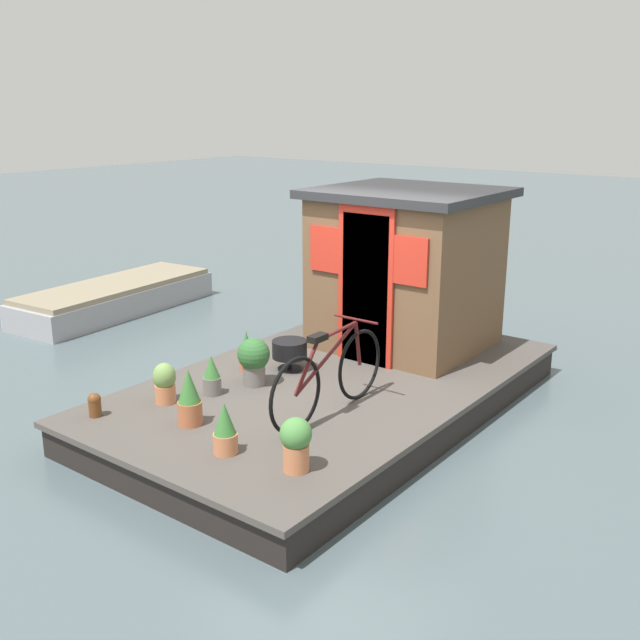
{
  "coord_description": "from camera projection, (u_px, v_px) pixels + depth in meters",
  "views": [
    {
      "loc": [
        -5.99,
        -4.42,
        3.19
      ],
      "look_at": [
        -0.2,
        0.0,
        1.07
      ],
      "focal_mm": 41.43,
      "sensor_mm": 36.0,
      "label": 1
    }
  ],
  "objects": [
    {
      "name": "houseboat_cabin",
      "position": [
        405.0,
        268.0,
        8.8
      ],
      "size": [
        1.88,
        2.02,
        1.9
      ],
      "color": "brown",
      "rests_on": "houseboat_deck"
    },
    {
      "name": "bicycle",
      "position": [
        329.0,
        375.0,
        6.91
      ],
      "size": [
        1.73,
        0.5,
        0.85
      ],
      "color": "black",
      "rests_on": "houseboat_deck"
    },
    {
      "name": "charcoal_grill",
      "position": [
        290.0,
        350.0,
        8.14
      ],
      "size": [
        0.39,
        0.39,
        0.34
      ],
      "color": "black",
      "rests_on": "houseboat_deck"
    },
    {
      "name": "potted_plant_basil",
      "position": [
        212.0,
        376.0,
        7.45
      ],
      "size": [
        0.19,
        0.19,
        0.41
      ],
      "color": "slate",
      "rests_on": "houseboat_deck"
    },
    {
      "name": "houseboat_deck",
      "position": [
        331.0,
        394.0,
        7.99
      ],
      "size": [
        5.19,
        3.04,
        0.37
      ],
      "color": "#4C4742",
      "rests_on": "ground_plane"
    },
    {
      "name": "potted_plant_thyme",
      "position": [
        225.0,
        429.0,
        6.18
      ],
      "size": [
        0.21,
        0.21,
        0.45
      ],
      "color": "#C6754C",
      "rests_on": "houseboat_deck"
    },
    {
      "name": "potted_plant_geranium",
      "position": [
        247.0,
        352.0,
        8.1
      ],
      "size": [
        0.16,
        0.16,
        0.46
      ],
      "color": "#B2603D",
      "rests_on": "houseboat_deck"
    },
    {
      "name": "mooring_bollard",
      "position": [
        95.0,
        404.0,
        6.94
      ],
      "size": [
        0.12,
        0.12,
        0.23
      ],
      "color": "brown",
      "rests_on": "houseboat_deck"
    },
    {
      "name": "potted_plant_lavender",
      "position": [
        254.0,
        359.0,
        7.68
      ],
      "size": [
        0.34,
        0.34,
        0.51
      ],
      "color": "slate",
      "rests_on": "houseboat_deck"
    },
    {
      "name": "ground_plane",
      "position": [
        331.0,
        410.0,
        8.04
      ],
      "size": [
        60.0,
        60.0,
        0.0
      ],
      "primitive_type": "plane",
      "color": "#4C5B60"
    },
    {
      "name": "dinghy_boat",
      "position": [
        115.0,
        297.0,
        11.82
      ],
      "size": [
        3.45,
        1.44,
        0.47
      ],
      "color": "#99999E",
      "rests_on": "ground_plane"
    },
    {
      "name": "potted_plant_fern",
      "position": [
        189.0,
        398.0,
        6.73
      ],
      "size": [
        0.23,
        0.23,
        0.54
      ],
      "color": "#B2603D",
      "rests_on": "houseboat_deck"
    },
    {
      "name": "potted_plant_sage",
      "position": [
        165.0,
        382.0,
        7.23
      ],
      "size": [
        0.23,
        0.23,
        0.41
      ],
      "color": "#C6754C",
      "rests_on": "houseboat_deck"
    },
    {
      "name": "potted_plant_mint",
      "position": [
        296.0,
        442.0,
        5.87
      ],
      "size": [
        0.26,
        0.26,
        0.45
      ],
      "color": "#C6754C",
      "rests_on": "houseboat_deck"
    }
  ]
}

